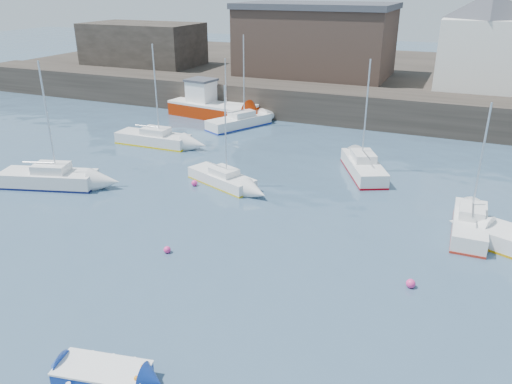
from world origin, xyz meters
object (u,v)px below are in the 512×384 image
at_px(sailboat_c, 470,224).
at_px(buoy_mid, 410,287).
at_px(fishing_boat, 210,105).
at_px(sailboat_b, 222,178).
at_px(sailboat_e, 153,138).
at_px(blue_dinghy, 103,373).
at_px(buoy_far, 195,186).
at_px(buoy_near, 167,253).
at_px(sailboat_f, 363,167).
at_px(sailboat_h, 239,121).
at_px(sailboat_a, 49,178).

xyz_separation_m(sailboat_c, buoy_mid, (-2.21, -6.52, -0.53)).
height_order(fishing_boat, sailboat_b, sailboat_b).
relative_size(sailboat_b, sailboat_e, 0.82).
distance_m(blue_dinghy, fishing_boat, 36.02).
relative_size(sailboat_b, buoy_far, 16.27).
height_order(sailboat_c, sailboat_e, sailboat_e).
xyz_separation_m(sailboat_e, buoy_near, (10.71, -14.91, -0.53)).
bearing_deg(blue_dinghy, sailboat_e, 120.08).
bearing_deg(buoy_near, blue_dinghy, -71.82).
bearing_deg(sailboat_b, sailboat_f, 34.26).
bearing_deg(blue_dinghy, buoy_mid, 48.14).
bearing_deg(sailboat_c, sailboat_f, 136.44).
height_order(sailboat_f, sailboat_h, sailboat_h).
relative_size(sailboat_b, sailboat_h, 0.81).
relative_size(blue_dinghy, sailboat_e, 0.41).
bearing_deg(fishing_boat, sailboat_a, -92.87).
xyz_separation_m(sailboat_b, sailboat_f, (8.21, 5.59, 0.12)).
distance_m(sailboat_e, buoy_far, 10.09).
height_order(sailboat_c, buoy_near, sailboat_c).
distance_m(blue_dinghy, sailboat_f, 23.39).
relative_size(sailboat_e, sailboat_f, 1.04).
bearing_deg(buoy_far, sailboat_c, -0.66).
xyz_separation_m(sailboat_a, buoy_near, (11.83, -4.49, -0.57)).
height_order(blue_dinghy, sailboat_a, sailboat_a).
relative_size(sailboat_c, sailboat_h, 0.85).
bearing_deg(sailboat_b, blue_dinghy, -76.26).
height_order(fishing_boat, buoy_near, fishing_boat).
distance_m(sailboat_b, sailboat_f, 9.94).
bearing_deg(fishing_boat, sailboat_h, -30.09).
bearing_deg(fishing_boat, sailboat_f, -30.63).
relative_size(fishing_boat, sailboat_a, 1.13).
bearing_deg(blue_dinghy, buoy_far, 109.44).
bearing_deg(sailboat_h, sailboat_c, -35.76).
bearing_deg(buoy_mid, buoy_near, -172.26).
bearing_deg(sailboat_a, sailboat_f, 29.12).
distance_m(sailboat_h, buoy_near, 23.53).
bearing_deg(sailboat_e, buoy_far, -41.18).
height_order(sailboat_b, buoy_mid, sailboat_b).
xyz_separation_m(fishing_boat, sailboat_c, (24.52, -17.05, -0.59)).
distance_m(sailboat_e, buoy_near, 18.36).
height_order(sailboat_a, sailboat_f, sailboat_a).
relative_size(sailboat_a, sailboat_f, 1.04).
distance_m(blue_dinghy, buoy_far, 17.53).
xyz_separation_m(sailboat_a, buoy_mid, (23.34, -2.93, -0.57)).
xyz_separation_m(sailboat_h, buoy_near, (6.47, -22.62, -0.53)).
relative_size(sailboat_a, sailboat_h, 0.99).
xyz_separation_m(sailboat_a, sailboat_f, (18.49, 10.30, -0.02)).
relative_size(sailboat_c, sailboat_f, 0.89).
bearing_deg(sailboat_a, sailboat_b, 24.61).
bearing_deg(sailboat_h, blue_dinghy, -73.44).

